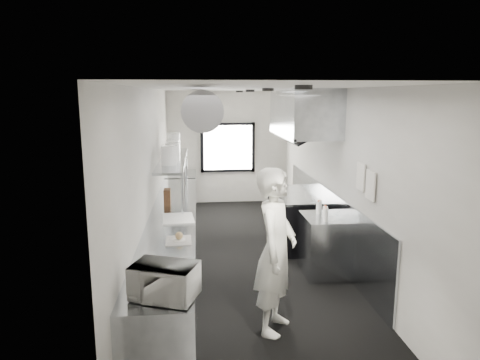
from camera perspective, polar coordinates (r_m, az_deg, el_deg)
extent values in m
cube|color=black|center=(7.48, 0.61, -10.18)|extent=(3.00, 8.00, 0.01)
cube|color=white|center=(6.97, 0.66, 11.81)|extent=(3.00, 8.00, 0.01)
cube|color=silver|center=(11.03, -1.60, 4.25)|extent=(3.00, 0.02, 2.80)
cube|color=silver|center=(3.29, 8.30, -12.46)|extent=(3.00, 0.02, 2.80)
cube|color=silver|center=(7.09, -11.51, 0.20)|extent=(0.02, 8.00, 2.80)
cube|color=silver|center=(7.40, 12.26, 0.62)|extent=(0.02, 8.00, 2.80)
cube|color=#91989F|center=(7.87, 11.21, -5.08)|extent=(0.03, 5.50, 1.10)
cylinder|color=gray|center=(7.33, -5.22, 9.78)|extent=(0.40, 6.40, 0.40)
cube|color=white|center=(10.99, -1.59, 4.22)|extent=(1.20, 0.03, 1.10)
cube|color=black|center=(10.96, -1.61, 7.22)|extent=(1.36, 0.03, 0.08)
cube|color=black|center=(11.09, -1.58, 1.28)|extent=(1.36, 0.03, 0.08)
cube|color=black|center=(10.99, -4.93, 4.18)|extent=(0.08, 0.03, 1.25)
cube|color=black|center=(11.07, 1.72, 4.27)|extent=(0.08, 0.03, 1.25)
cube|color=#91989F|center=(7.86, 8.19, 8.70)|extent=(0.80, 2.20, 0.80)
cube|color=#91989F|center=(7.80, 5.38, 5.88)|extent=(0.05, 2.20, 0.05)
cube|color=black|center=(7.86, 7.55, 6.23)|extent=(0.50, 2.10, 0.28)
cube|color=#91989F|center=(6.82, -8.67, -8.39)|extent=(0.70, 6.00, 0.90)
cube|color=#91989F|center=(8.02, -8.70, 2.63)|extent=(0.45, 3.00, 0.04)
cylinder|color=#91989F|center=(6.70, -7.54, -1.87)|extent=(0.04, 0.04, 0.66)
cylinder|color=#91989F|center=(8.07, -7.21, 0.35)|extent=(0.04, 0.04, 0.66)
cylinder|color=#91989F|center=(9.45, -6.98, 1.92)|extent=(0.04, 0.04, 0.66)
cube|color=black|center=(8.16, 7.47, -5.11)|extent=(0.85, 1.60, 0.90)
cube|color=#91989F|center=(8.04, 7.55, -1.89)|extent=(0.85, 1.60, 0.04)
cube|color=#91989F|center=(8.08, 4.62, -5.21)|extent=(0.03, 1.55, 0.80)
cylinder|color=#91989F|center=(8.04, 4.42, -4.54)|extent=(0.03, 1.30, 0.03)
cube|color=#91989F|center=(6.89, 10.91, -8.27)|extent=(0.65, 0.80, 0.90)
cube|color=#91989F|center=(10.38, -7.61, -1.60)|extent=(0.70, 1.20, 0.90)
cube|color=white|center=(6.24, 15.40, 0.43)|extent=(0.02, 0.28, 0.38)
cube|color=white|center=(5.93, 16.56, -0.66)|extent=(0.02, 0.28, 0.38)
imported|color=white|center=(5.07, 4.67, -9.17)|extent=(0.71, 0.83, 1.92)
imported|color=silver|center=(4.10, -9.79, -12.81)|extent=(0.63, 0.56, 0.32)
cylinder|color=#A7B2A4|center=(4.47, -11.82, -12.40)|extent=(0.15, 0.15, 0.09)
cylinder|color=#A7B2A4|center=(4.73, -12.27, -11.05)|extent=(0.16, 0.16, 0.10)
cube|color=beige|center=(5.61, -7.98, -7.79)|extent=(0.33, 0.40, 0.01)
cylinder|color=white|center=(5.63, -7.89, -7.70)|extent=(0.18, 0.18, 0.01)
sphere|color=tan|center=(5.62, -7.91, -7.17)|extent=(0.10, 0.10, 0.10)
cube|color=silver|center=(6.56, -8.03, -4.96)|extent=(0.50, 0.63, 0.02)
cube|color=brown|center=(7.39, -9.41, -2.20)|extent=(0.11, 0.24, 0.26)
cylinder|color=white|center=(7.30, -9.18, 3.19)|extent=(0.34, 0.34, 0.31)
cylinder|color=white|center=(7.58, -8.75, 3.54)|extent=(0.32, 0.32, 0.33)
cylinder|color=white|center=(8.13, -8.70, 4.03)|extent=(0.28, 0.28, 0.32)
cylinder|color=white|center=(8.81, -8.61, 4.80)|extent=(0.30, 0.30, 0.39)
cylinder|color=silver|center=(6.47, 11.06, -4.47)|extent=(0.07, 0.07, 0.20)
cylinder|color=silver|center=(6.56, 11.02, -4.25)|extent=(0.09, 0.09, 0.20)
cylinder|color=silver|center=(6.69, 10.88, -4.08)|extent=(0.07, 0.07, 0.17)
cylinder|color=silver|center=(6.86, 10.11, -3.57)|extent=(0.07, 0.07, 0.19)
cylinder|color=silver|center=(6.97, 10.31, -3.36)|extent=(0.08, 0.08, 0.19)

